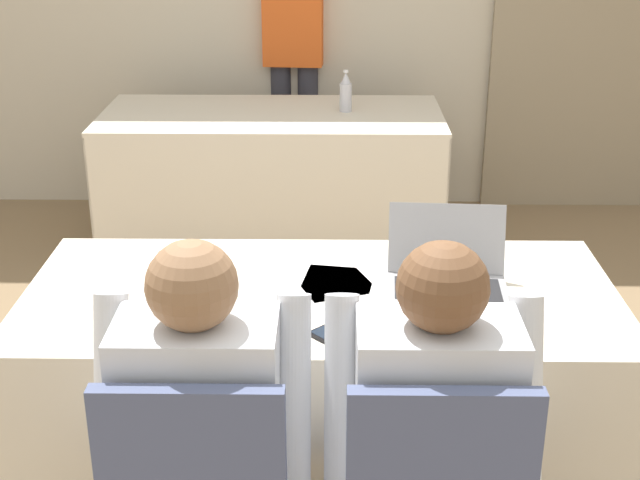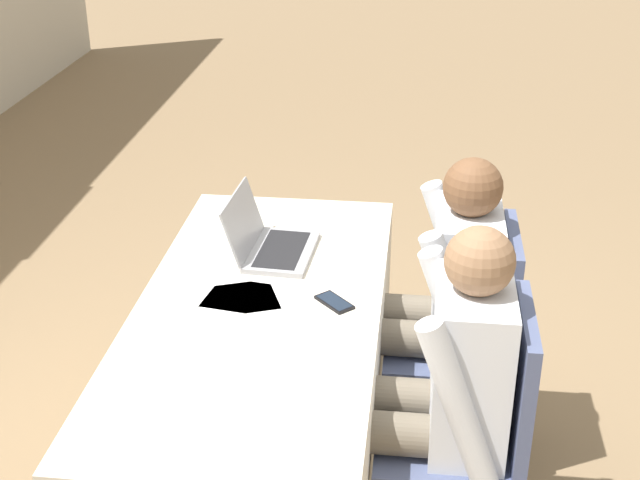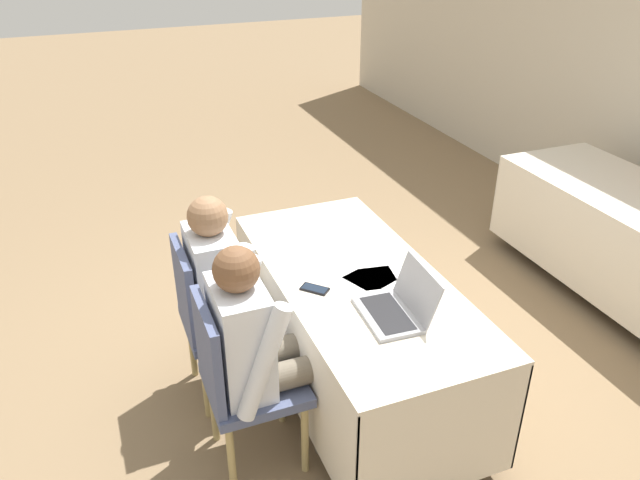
% 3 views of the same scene
% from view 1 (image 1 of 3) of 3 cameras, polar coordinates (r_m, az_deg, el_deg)
% --- Properties ---
extents(conference_table_near, '(1.76, 0.80, 0.74)m').
position_cam_1_polar(conference_table_near, '(2.73, 0.06, -6.66)').
color(conference_table_near, beige).
rests_on(conference_table_near, ground_plane).
extents(conference_table_far, '(1.76, 0.80, 0.74)m').
position_cam_1_polar(conference_table_far, '(4.70, -3.07, 6.04)').
color(conference_table_far, beige).
rests_on(conference_table_far, ground_plane).
extents(laptop, '(0.37, 0.31, 0.22)m').
position_cam_1_polar(laptop, '(2.67, 8.14, -2.27)').
color(laptop, '#99999E').
rests_on(laptop, conference_table_near).
extents(cell_phone, '(0.15, 0.14, 0.01)m').
position_cam_1_polar(cell_phone, '(2.42, 0.90, -5.76)').
color(cell_phone, black).
rests_on(cell_phone, conference_table_near).
extents(paper_beside_laptop, '(0.22, 0.30, 0.00)m').
position_cam_1_polar(paper_beside_laptop, '(2.85, -10.93, -1.71)').
color(paper_beside_laptop, white).
rests_on(paper_beside_laptop, conference_table_near).
extents(paper_centre_table, '(0.30, 0.35, 0.00)m').
position_cam_1_polar(paper_centre_table, '(2.73, 0.63, -2.44)').
color(paper_centre_table, white).
rests_on(paper_centre_table, conference_table_near).
extents(paper_left_edge, '(0.25, 0.33, 0.00)m').
position_cam_1_polar(paper_left_edge, '(2.67, 1.03, -3.01)').
color(paper_left_edge, white).
rests_on(paper_left_edge, conference_table_near).
extents(water_bottle, '(0.06, 0.06, 0.21)m').
position_cam_1_polar(water_bottle, '(4.66, 1.66, 9.39)').
color(water_bottle, '#B7B7C1').
rests_on(water_bottle, conference_table_far).
extents(person_checkered_shirt, '(0.50, 0.52, 1.18)m').
position_cam_1_polar(person_checkered_shirt, '(2.17, -7.31, -11.76)').
color(person_checkered_shirt, '#665B4C').
rests_on(person_checkered_shirt, ground_plane).
extents(person_white_shirt, '(0.50, 0.52, 1.18)m').
position_cam_1_polar(person_white_shirt, '(2.17, 7.05, -11.87)').
color(person_white_shirt, '#665B4C').
rests_on(person_white_shirt, ground_plane).
extents(person_red_shirt, '(0.36, 0.23, 1.59)m').
position_cam_1_polar(person_red_shirt, '(5.29, -1.67, 11.85)').
color(person_red_shirt, '#33333D').
rests_on(person_red_shirt, ground_plane).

